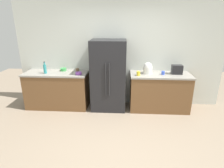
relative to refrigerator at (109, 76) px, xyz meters
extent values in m
plane|color=gray|center=(0.24, -1.46, -0.86)|extent=(10.42, 10.42, 0.00)
cube|color=silver|center=(0.24, 0.39, 0.45)|extent=(5.21, 0.10, 2.61)
cube|color=brown|center=(-1.31, 0.01, -0.42)|extent=(1.53, 0.63, 0.87)
cube|color=gray|center=(-1.31, 0.01, 0.04)|extent=(1.56, 0.66, 0.04)
cube|color=brown|center=(1.26, 0.01, -0.42)|extent=(1.42, 0.63, 0.87)
cube|color=gray|center=(1.26, 0.01, 0.04)|extent=(1.45, 0.66, 0.04)
cube|color=black|center=(0.00, 0.00, 0.00)|extent=(0.83, 0.63, 1.72)
cylinder|color=#262628|center=(-0.04, -0.33, 0.00)|extent=(0.02, 0.02, 0.77)
cylinder|color=#262628|center=(0.04, -0.33, 0.00)|extent=(0.02, 0.02, 0.77)
cube|color=black|center=(1.64, 0.05, 0.16)|extent=(0.25, 0.16, 0.22)
cylinder|color=white|center=(0.94, 0.05, 0.14)|extent=(0.23, 0.23, 0.17)
sphere|color=white|center=(0.94, 0.05, 0.23)|extent=(0.21, 0.21, 0.21)
cylinder|color=teal|center=(-1.54, -0.10, 0.16)|extent=(0.07, 0.07, 0.21)
cylinder|color=teal|center=(-1.54, -0.10, 0.30)|extent=(0.03, 0.03, 0.06)
cylinder|color=#333338|center=(-1.54, -0.10, 0.34)|extent=(0.03, 0.03, 0.02)
cylinder|color=yellow|center=(0.71, -0.14, 0.11)|extent=(0.09, 0.09, 0.10)
cylinder|color=blue|center=(1.30, -0.02, 0.10)|extent=(0.08, 0.08, 0.08)
cylinder|color=brown|center=(-0.80, 0.13, 0.10)|extent=(0.08, 0.08, 0.08)
cylinder|color=purple|center=(-0.71, -0.15, 0.09)|extent=(0.15, 0.15, 0.06)
cylinder|color=green|center=(-1.18, 0.17, 0.09)|extent=(0.15, 0.15, 0.07)
camera|label=1|loc=(0.35, -4.36, 1.29)|focal=29.90mm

